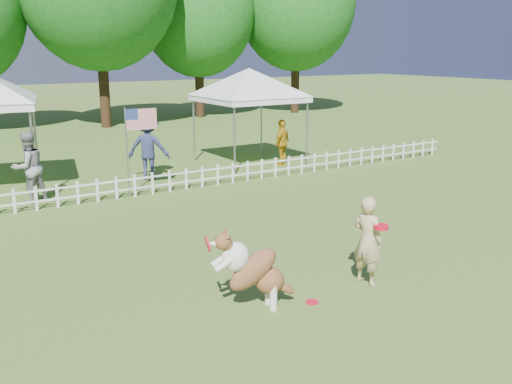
{
  "coord_description": "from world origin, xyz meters",
  "views": [
    {
      "loc": [
        -5.84,
        -7.12,
        3.81
      ],
      "look_at": [
        -0.1,
        2.0,
        1.1
      ],
      "focal_mm": 40.0,
      "sensor_mm": 36.0,
      "label": 1
    }
  ],
  "objects_px": {
    "frisbee_on_turf": "(312,302)",
    "spectator_a": "(28,167)",
    "dog": "(254,270)",
    "canopy_tent_right": "(249,118)",
    "handler": "(368,241)",
    "spectator_b": "(148,147)",
    "flag_pole": "(127,153)",
    "spectator_c": "(282,143)"
  },
  "relations": [
    {
      "from": "flag_pole",
      "to": "spectator_a",
      "type": "distance_m",
      "value": 2.47
    },
    {
      "from": "spectator_b",
      "to": "spectator_c",
      "type": "height_order",
      "value": "spectator_b"
    },
    {
      "from": "dog",
      "to": "canopy_tent_right",
      "type": "bearing_deg",
      "value": 73.47
    },
    {
      "from": "handler",
      "to": "dog",
      "type": "height_order",
      "value": "handler"
    },
    {
      "from": "spectator_b",
      "to": "frisbee_on_turf",
      "type": "bearing_deg",
      "value": 117.57
    },
    {
      "from": "handler",
      "to": "flag_pole",
      "type": "distance_m",
      "value": 7.78
    },
    {
      "from": "frisbee_on_turf",
      "to": "spectator_c",
      "type": "relative_size",
      "value": 0.13
    },
    {
      "from": "handler",
      "to": "spectator_a",
      "type": "distance_m",
      "value": 9.21
    },
    {
      "from": "spectator_c",
      "to": "frisbee_on_turf",
      "type": "bearing_deg",
      "value": 28.29
    },
    {
      "from": "dog",
      "to": "spectator_a",
      "type": "distance_m",
      "value": 8.44
    },
    {
      "from": "spectator_c",
      "to": "flag_pole",
      "type": "bearing_deg",
      "value": -16.99
    },
    {
      "from": "dog",
      "to": "canopy_tent_right",
      "type": "height_order",
      "value": "canopy_tent_right"
    },
    {
      "from": "canopy_tent_right",
      "to": "spectator_b",
      "type": "bearing_deg",
      "value": -172.93
    },
    {
      "from": "spectator_a",
      "to": "handler",
      "type": "bearing_deg",
      "value": 91.79
    },
    {
      "from": "dog",
      "to": "canopy_tent_right",
      "type": "distance_m",
      "value": 11.37
    },
    {
      "from": "dog",
      "to": "spectator_c",
      "type": "relative_size",
      "value": 0.82
    },
    {
      "from": "dog",
      "to": "spectator_b",
      "type": "relative_size",
      "value": 0.66
    },
    {
      "from": "spectator_a",
      "to": "spectator_c",
      "type": "distance_m",
      "value": 8.16
    },
    {
      "from": "dog",
      "to": "canopy_tent_right",
      "type": "xyz_separation_m",
      "value": [
        5.87,
        9.7,
        0.93
      ]
    },
    {
      "from": "spectator_b",
      "to": "spectator_c",
      "type": "bearing_deg",
      "value": -150.81
    },
    {
      "from": "flag_pole",
      "to": "handler",
      "type": "bearing_deg",
      "value": -78.64
    },
    {
      "from": "handler",
      "to": "canopy_tent_right",
      "type": "xyz_separation_m",
      "value": [
        3.76,
        9.86,
        0.81
      ]
    },
    {
      "from": "frisbee_on_turf",
      "to": "spectator_a",
      "type": "distance_m",
      "value": 8.96
    },
    {
      "from": "handler",
      "to": "spectator_b",
      "type": "relative_size",
      "value": 0.78
    },
    {
      "from": "dog",
      "to": "spectator_c",
      "type": "xyz_separation_m",
      "value": [
        6.59,
        8.78,
        0.14
      ]
    },
    {
      "from": "handler",
      "to": "canopy_tent_right",
      "type": "height_order",
      "value": "canopy_tent_right"
    },
    {
      "from": "canopy_tent_right",
      "to": "spectator_a",
      "type": "bearing_deg",
      "value": -169.47
    },
    {
      "from": "dog",
      "to": "spectator_a",
      "type": "height_order",
      "value": "spectator_a"
    },
    {
      "from": "flag_pole",
      "to": "spectator_c",
      "type": "bearing_deg",
      "value": 13.98
    },
    {
      "from": "flag_pole",
      "to": "spectator_b",
      "type": "xyz_separation_m",
      "value": [
        1.26,
        1.72,
        -0.22
      ]
    },
    {
      "from": "flag_pole",
      "to": "spectator_a",
      "type": "bearing_deg",
      "value": 162.51
    },
    {
      "from": "handler",
      "to": "spectator_b",
      "type": "bearing_deg",
      "value": -9.61
    },
    {
      "from": "spectator_a",
      "to": "flag_pole",
      "type": "bearing_deg",
      "value": 139.43
    },
    {
      "from": "frisbee_on_turf",
      "to": "dog",
      "type": "bearing_deg",
      "value": 161.59
    },
    {
      "from": "spectator_c",
      "to": "spectator_a",
      "type": "bearing_deg",
      "value": -26.03
    },
    {
      "from": "dog",
      "to": "spectator_a",
      "type": "relative_size",
      "value": 0.7
    },
    {
      "from": "canopy_tent_right",
      "to": "frisbee_on_turf",
      "type": "bearing_deg",
      "value": -116.8
    },
    {
      "from": "frisbee_on_turf",
      "to": "canopy_tent_right",
      "type": "height_order",
      "value": "canopy_tent_right"
    },
    {
      "from": "flag_pole",
      "to": "dog",
      "type": "bearing_deg",
      "value": -94.41
    },
    {
      "from": "frisbee_on_turf",
      "to": "canopy_tent_right",
      "type": "bearing_deg",
      "value": 63.45
    },
    {
      "from": "flag_pole",
      "to": "spectator_a",
      "type": "height_order",
      "value": "flag_pole"
    },
    {
      "from": "canopy_tent_right",
      "to": "spectator_a",
      "type": "xyz_separation_m",
      "value": [
        -7.42,
        -1.41,
        -0.65
      ]
    }
  ]
}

